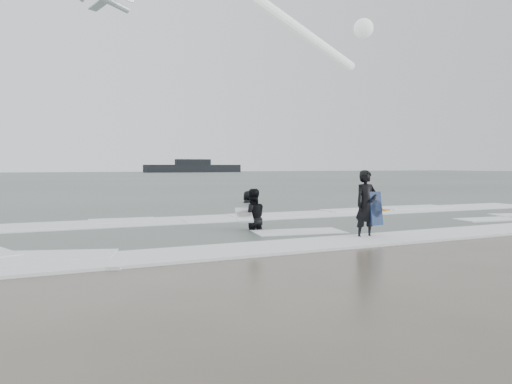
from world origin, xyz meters
name	(u,v)px	position (x,y,z in m)	size (l,w,h in m)	color
ground	(330,240)	(0.00, 0.00, 0.00)	(320.00, 320.00, 0.00)	brown
sea	(79,177)	(0.00, 80.00, 0.06)	(320.00, 320.00, 0.00)	#47544C
surfer_centre	(366,239)	(1.09, -0.17, 0.00)	(0.72, 0.47, 1.96)	black
surfer_wading	(252,231)	(-1.17, 2.68, 0.00)	(0.92, 0.72, 1.89)	black
surfer_right_near	(366,212)	(5.99, 6.39, 0.00)	(0.88, 0.36, 1.49)	black
surfer_right_far	(248,204)	(3.24, 13.23, 0.00)	(0.91, 0.59, 1.85)	black
surf_foam	(271,224)	(0.00, 3.70, 0.04)	(30.03, 9.06, 0.09)	white
bodyboards	(337,211)	(2.10, 2.84, 0.50)	(8.88, 7.13, 1.25)	#0F2046
vessel_horizon	(193,168)	(38.89, 139.38, 1.53)	(30.30, 5.41, 4.11)	black
airshow_jet	(265,17)	(19.36, 45.14, 20.49)	(41.14, 24.40, 7.66)	silver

